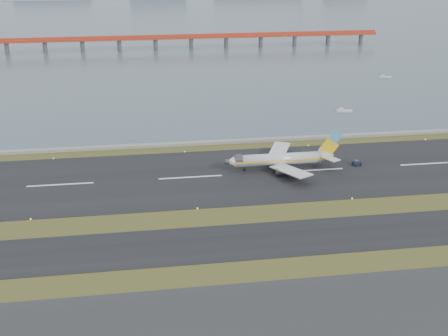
{
  "coord_description": "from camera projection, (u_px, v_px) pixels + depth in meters",
  "views": [
    {
      "loc": [
        -12.71,
        -132.33,
        70.41
      ],
      "look_at": [
        9.57,
        22.0,
        5.94
      ],
      "focal_mm": 45.0,
      "sensor_mm": 36.0,
      "label": 1
    }
  ],
  "objects": [
    {
      "name": "taxiway_strip",
      "position": [
        205.0,
        244.0,
        138.62
      ],
      "size": [
        1000.0,
        18.0,
        0.1
      ],
      "primitive_type": "cube",
      "color": "black",
      "rests_on": "ground"
    },
    {
      "name": "workboat_far",
      "position": [
        385.0,
        77.0,
        302.0
      ],
      "size": [
        6.42,
        4.0,
        1.49
      ],
      "rotation": [
        0.0,
        0.0,
        -0.37
      ],
      "color": "silver",
      "rests_on": "ground"
    },
    {
      "name": "workboat_near",
      "position": [
        344.0,
        111.0,
        243.18
      ],
      "size": [
        7.0,
        3.04,
        1.64
      ],
      "rotation": [
        0.0,
        0.0,
        -0.14
      ],
      "color": "silver",
      "rests_on": "ground"
    },
    {
      "name": "pushback_tug",
      "position": [
        357.0,
        163.0,
        186.04
      ],
      "size": [
        3.22,
        2.31,
        1.87
      ],
      "rotation": [
        0.0,
        0.0,
        0.24
      ],
      "color": "#141937",
      "rests_on": "ground"
    },
    {
      "name": "bay_water",
      "position": [
        153.0,
        11.0,
        570.36
      ],
      "size": [
        1400.0,
        800.0,
        1.3
      ],
      "primitive_type": "cube",
      "color": "#435060",
      "rests_on": "ground"
    },
    {
      "name": "airliner",
      "position": [
        282.0,
        159.0,
        182.33
      ],
      "size": [
        38.52,
        32.89,
        12.8
      ],
      "color": "silver",
      "rests_on": "ground"
    },
    {
      "name": "red_pier",
      "position": [
        191.0,
        38.0,
        378.14
      ],
      "size": [
        260.0,
        5.0,
        10.2
      ],
      "color": "#BB3820",
      "rests_on": "ground"
    },
    {
      "name": "ground",
      "position": [
        200.0,
        222.0,
        149.62
      ],
      "size": [
        1000.0,
        1000.0,
        0.0
      ],
      "primitive_type": "plane",
      "color": "#334217",
      "rests_on": "ground"
    },
    {
      "name": "seawall",
      "position": [
        183.0,
        144.0,
        204.31
      ],
      "size": [
        1000.0,
        2.5,
        1.0
      ],
      "primitive_type": "cube",
      "color": "gray",
      "rests_on": "ground"
    },
    {
      "name": "runway_strip",
      "position": [
        190.0,
        177.0,
        177.04
      ],
      "size": [
        1000.0,
        45.0,
        0.1
      ],
      "primitive_type": "cube",
      "color": "black",
      "rests_on": "ground"
    }
  ]
}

